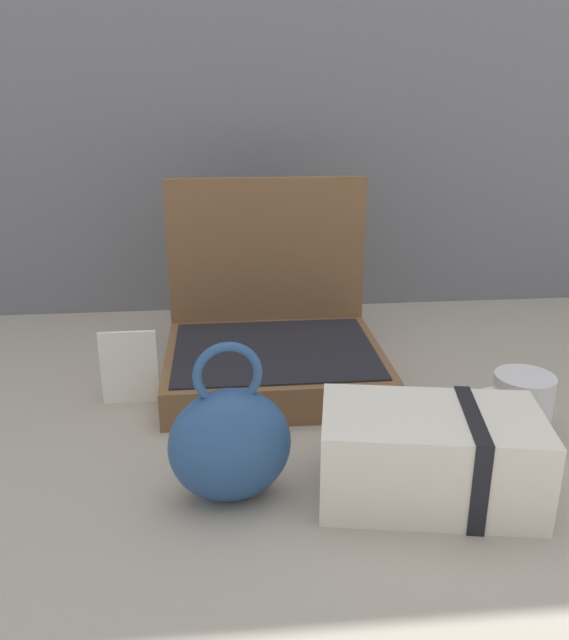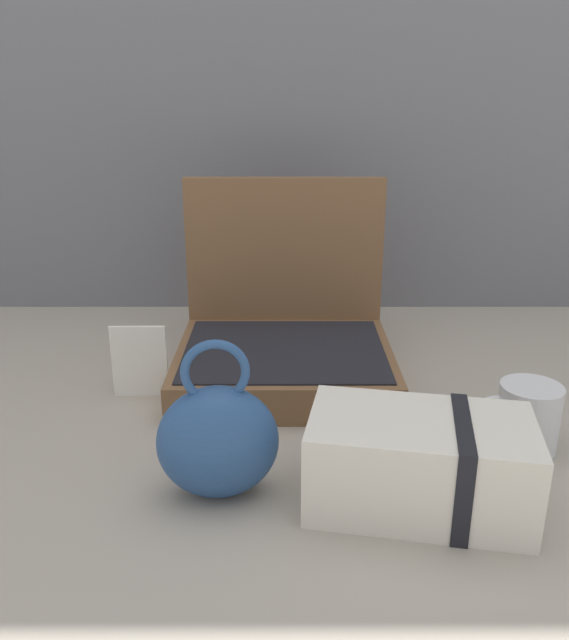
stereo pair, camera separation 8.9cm
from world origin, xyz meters
name	(u,v)px [view 2 (the right image)]	position (x,y,z in m)	size (l,w,h in m)	color
ground_plane	(283,419)	(0.00, 0.00, 0.00)	(6.00, 6.00, 0.00)	#9E9384
open_suitcase	(286,336)	(0.00, 0.18, 0.07)	(0.37, 0.33, 0.33)	brown
teal_pouch_handbag	(216,440)	(-0.08, -0.20, 0.08)	(0.16, 0.11, 0.21)	#284C7F
cream_toiletry_bag	(420,463)	(0.17, -0.22, 0.06)	(0.29, 0.19, 0.12)	silver
coffee_mug	(525,418)	(0.34, -0.08, 0.05)	(0.13, 0.09, 0.10)	silver
info_card_left	(138,361)	(-0.24, 0.08, 0.06)	(0.09, 0.01, 0.12)	white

